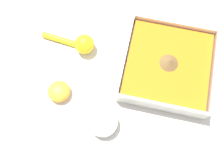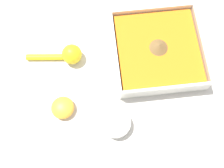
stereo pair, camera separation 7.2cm
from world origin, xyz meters
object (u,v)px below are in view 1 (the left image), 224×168
at_px(square_dish, 167,66).
at_px(lemon_squeezer, 80,43).
at_px(spice_bowl, 103,123).
at_px(lemon_half, 59,91).

xyz_separation_m(square_dish, lemon_squeezer, (-0.02, -0.26, -0.00)).
xyz_separation_m(spice_bowl, lemon_half, (-0.06, -0.14, 0.00)).
bearing_deg(square_dish, lemon_half, -64.50).
distance_m(square_dish, spice_bowl, 0.24).
relative_size(spice_bowl, lemon_half, 1.26).
bearing_deg(spice_bowl, square_dish, 143.51).
relative_size(lemon_squeezer, lemon_half, 2.61).
bearing_deg(spice_bowl, lemon_squeezer, -151.29).
bearing_deg(lemon_half, spice_bowl, 67.22).
bearing_deg(spice_bowl, lemon_half, -112.78).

